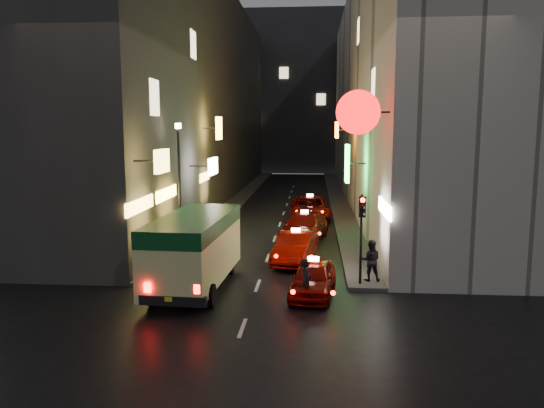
% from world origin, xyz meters
% --- Properties ---
extents(ground, '(120.00, 120.00, 0.00)m').
position_xyz_m(ground, '(0.00, 0.00, 0.00)').
color(ground, black).
rests_on(ground, ground).
extents(building_left, '(7.48, 52.15, 18.00)m').
position_xyz_m(building_left, '(-8.00, 33.99, 9.00)').
color(building_left, '#393634').
rests_on(building_left, ground).
extents(building_right, '(8.03, 52.12, 18.00)m').
position_xyz_m(building_right, '(8.00, 33.99, 9.00)').
color(building_right, '#B7B1A7').
rests_on(building_right, ground).
extents(building_far, '(30.00, 10.00, 22.00)m').
position_xyz_m(building_far, '(0.00, 66.00, 11.00)').
color(building_far, '#313136').
rests_on(building_far, ground).
extents(sidewalk_left, '(1.50, 52.00, 0.15)m').
position_xyz_m(sidewalk_left, '(-4.25, 34.00, 0.07)').
color(sidewalk_left, '#44413F').
rests_on(sidewalk_left, ground).
extents(sidewalk_right, '(1.50, 52.00, 0.15)m').
position_xyz_m(sidewalk_right, '(4.25, 34.00, 0.07)').
color(sidewalk_right, '#44413F').
rests_on(sidewalk_right, ground).
extents(minibus, '(2.64, 6.72, 2.85)m').
position_xyz_m(minibus, '(-2.37, 7.96, 1.80)').
color(minibus, '#DCDA89').
rests_on(minibus, ground).
extents(taxi_near, '(2.48, 4.90, 1.67)m').
position_xyz_m(taxi_near, '(2.17, 7.49, 0.75)').
color(taxi_near, '#6B0700').
rests_on(taxi_near, ground).
extents(taxi_second, '(2.95, 5.51, 1.83)m').
position_xyz_m(taxi_second, '(1.36, 12.29, 0.83)').
color(taxi_second, '#6B0700').
rests_on(taxi_second, ground).
extents(taxi_third, '(3.24, 5.96, 1.97)m').
position_xyz_m(taxi_third, '(1.67, 17.09, 0.90)').
color(taxi_third, '#6B0700').
rests_on(taxi_third, ground).
extents(taxi_far, '(2.59, 5.82, 1.99)m').
position_xyz_m(taxi_far, '(1.91, 24.07, 0.91)').
color(taxi_far, '#6B0700').
rests_on(taxi_far, ground).
extents(pedestrian_crossing, '(0.53, 0.70, 1.90)m').
position_xyz_m(pedestrian_crossing, '(1.93, 6.28, 0.95)').
color(pedestrian_crossing, black).
rests_on(pedestrian_crossing, ground).
extents(pedestrian_sidewalk, '(0.72, 0.48, 1.86)m').
position_xyz_m(pedestrian_sidewalk, '(4.44, 9.06, 1.08)').
color(pedestrian_sidewalk, black).
rests_on(pedestrian_sidewalk, sidewalk_right).
extents(traffic_light, '(0.26, 0.43, 3.50)m').
position_xyz_m(traffic_light, '(4.00, 8.47, 2.69)').
color(traffic_light, black).
rests_on(traffic_light, sidewalk_right).
extents(lamp_post, '(0.28, 0.28, 6.22)m').
position_xyz_m(lamp_post, '(-4.20, 13.00, 3.72)').
color(lamp_post, black).
rests_on(lamp_post, sidewalk_left).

